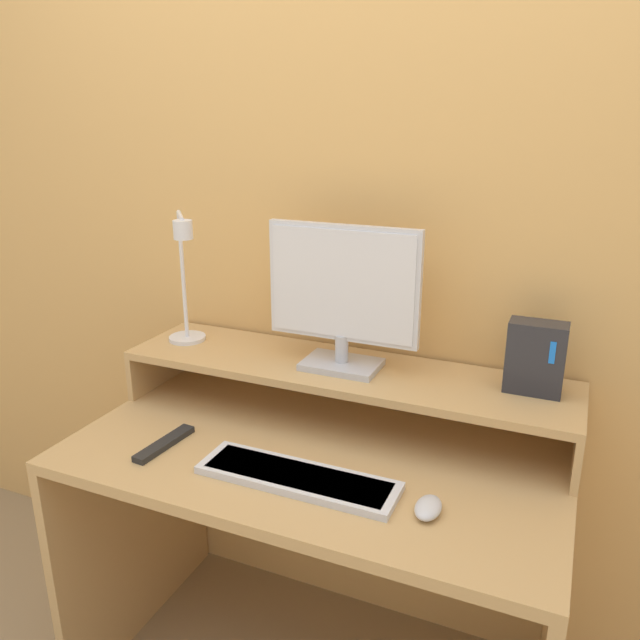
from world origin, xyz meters
TOP-DOWN VIEW (x-y plane):
  - wall_back at (0.00, 0.72)m, footprint 6.00×0.05m
  - desk at (0.00, 0.34)m, footprint 1.25×0.68m
  - monitor_shelf at (0.00, 0.53)m, footprint 1.25×0.30m
  - monitor at (0.00, 0.53)m, footprint 0.42×0.14m
  - desk_lamp at (-0.47, 0.49)m, footprint 0.18×0.20m
  - router_dock at (0.49, 0.57)m, footprint 0.14×0.07m
  - keyboard at (0.02, 0.19)m, footprint 0.48×0.14m
  - mouse at (0.33, 0.19)m, footprint 0.06×0.09m
  - remote_control at (-0.36, 0.20)m, footprint 0.05×0.20m

SIDE VIEW (x-z plane):
  - desk at x=0.00m, z-range 0.16..0.93m
  - remote_control at x=-0.36m, z-range 0.77..0.79m
  - keyboard at x=0.02m, z-range 0.77..0.79m
  - mouse at x=0.33m, z-range 0.77..0.80m
  - monitor_shelf at x=0.00m, z-range 0.82..0.98m
  - router_dock at x=0.49m, z-range 0.92..1.10m
  - desk_lamp at x=-0.47m, z-range 0.92..1.32m
  - monitor at x=0.00m, z-range 0.93..1.32m
  - wall_back at x=0.00m, z-range 0.00..2.50m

